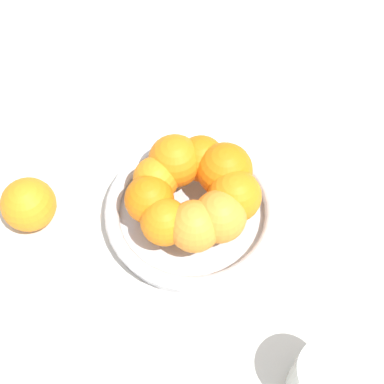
# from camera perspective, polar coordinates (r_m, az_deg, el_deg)

# --- Properties ---
(ground_plane) EXTENTS (4.00, 4.00, 0.00)m
(ground_plane) POSITION_cam_1_polar(r_m,az_deg,el_deg) (0.79, -0.00, -2.76)
(ground_plane) COLOR beige
(fruit_bowl) EXTENTS (0.25, 0.25, 0.04)m
(fruit_bowl) POSITION_cam_1_polar(r_m,az_deg,el_deg) (0.77, -0.00, -2.09)
(fruit_bowl) COLOR silver
(fruit_bowl) RESTS_ON ground_plane
(orange_pile) EXTENTS (0.19, 0.18, 0.08)m
(orange_pile) POSITION_cam_1_polar(r_m,az_deg,el_deg) (0.73, 0.28, 0.22)
(orange_pile) COLOR orange
(orange_pile) RESTS_ON fruit_bowl
(stray_orange) EXTENTS (0.08, 0.08, 0.08)m
(stray_orange) POSITION_cam_1_polar(r_m,az_deg,el_deg) (0.79, -17.03, -1.28)
(stray_orange) COLOR orange
(stray_orange) RESTS_ON ground_plane
(drinking_glass) EXTENTS (0.08, 0.08, 0.09)m
(drinking_glass) POSITION_cam_1_polar(r_m,az_deg,el_deg) (0.67, 13.97, -19.04)
(drinking_glass) COLOR silver
(drinking_glass) RESTS_ON ground_plane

